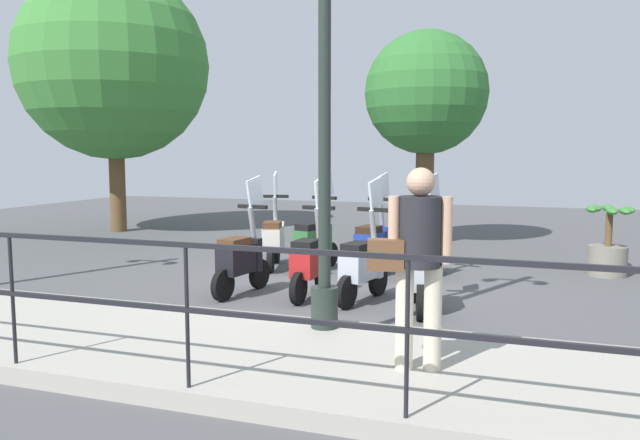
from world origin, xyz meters
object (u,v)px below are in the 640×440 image
object	(u,v)px
tree_large	(113,65)
scooter_near_3	(241,258)
scooter_near_1	(363,264)
scooter_far_2	(314,240)
tree_distant	(426,95)
pedestrian_with_bag	(417,253)
scooter_near_0	(419,270)
scooter_far_3	(273,238)
potted_palm	(608,246)
scooter_near_2	(311,260)
lamp_post_near	(325,119)
scooter_far_0	(422,246)
scooter_far_1	(373,243)

from	to	relation	value
tree_large	scooter_near_3	distance (m)	8.15
scooter_near_1	scooter_far_2	bearing A→B (deg)	48.91
tree_large	scooter_far_2	bearing A→B (deg)	-117.34
tree_distant	pedestrian_with_bag	bearing A→B (deg)	-170.92
scooter_near_0	scooter_near_1	size ratio (longest dim) A/B	1.00
tree_large	scooter_far_3	world-z (taller)	tree_large
tree_distant	scooter_far_2	size ratio (longest dim) A/B	2.73
potted_palm	scooter_near_2	xyz separation A→B (m)	(-2.77, 3.74, 0.04)
lamp_post_near	potted_palm	bearing A→B (deg)	-33.45
tree_large	scooter_near_0	xyz separation A→B (m)	(-5.01, -7.91, -3.32)
scooter_near_3	scooter_far_3	bearing A→B (deg)	19.22
tree_distant	scooter_far_3	bearing A→B (deg)	150.56
tree_large	scooter_far_3	bearing A→B (deg)	-120.24
scooter_near_0	scooter_far_0	size ratio (longest dim) A/B	1.00
tree_large	tree_distant	world-z (taller)	tree_large
tree_distant	scooter_far_0	bearing A→B (deg)	-170.82
scooter_near_3	scooter_far_3	world-z (taller)	same
lamp_post_near	scooter_near_3	size ratio (longest dim) A/B	2.93
pedestrian_with_bag	scooter_near_2	distance (m)	3.24
tree_large	lamp_post_near	bearing A→B (deg)	-131.88
potted_palm	scooter_far_2	size ratio (longest dim) A/B	0.69
pedestrian_with_bag	scooter_far_1	world-z (taller)	pedestrian_with_bag
scooter_far_0	scooter_near_2	bearing A→B (deg)	163.20
pedestrian_with_bag	scooter_far_2	size ratio (longest dim) A/B	1.03
scooter_near_1	scooter_far_0	xyz separation A→B (m)	(1.71, -0.44, 0.00)
scooter_far_1	scooter_near_0	bearing A→B (deg)	-139.30
tree_large	tree_distant	distance (m)	7.14
tree_distant	potted_palm	size ratio (longest dim) A/B	3.96
lamp_post_near	scooter_near_1	bearing A→B (deg)	2.49
scooter_near_0	scooter_near_2	bearing A→B (deg)	67.87
scooter_near_0	scooter_near_1	bearing A→B (deg)	60.65
scooter_far_1	scooter_near_1	bearing A→B (deg)	-157.78
scooter_far_3	scooter_near_3	bearing A→B (deg)	173.97
pedestrian_with_bag	scooter_near_0	bearing A→B (deg)	-3.28
pedestrian_with_bag	scooter_far_0	xyz separation A→B (m)	(4.31, 0.68, -0.60)
potted_palm	scooter_near_0	size ratio (longest dim) A/B	0.69
pedestrian_with_bag	scooter_far_1	xyz separation A→B (m)	(4.28, 1.42, -0.60)
tree_distant	scooter_near_1	world-z (taller)	tree_distant
pedestrian_with_bag	scooter_far_2	xyz separation A→B (m)	(4.32, 2.37, -0.60)
scooter_near_1	scooter_far_1	world-z (taller)	same
pedestrian_with_bag	scooter_far_0	distance (m)	4.40
scooter_far_1	potted_palm	bearing A→B (deg)	-59.24
tree_large	scooter_far_1	world-z (taller)	tree_large
scooter_far_1	scooter_far_3	distance (m)	1.66
scooter_near_0	scooter_far_1	bearing A→B (deg)	15.62
lamp_post_near	scooter_near_2	size ratio (longest dim) A/B	2.93
scooter_near_3	scooter_far_1	distance (m)	2.23
potted_palm	scooter_far_0	size ratio (longest dim) A/B	0.69
scooter_far_0	scooter_far_3	bearing A→B (deg)	106.24
potted_palm	scooter_far_3	bearing A→B (deg)	101.85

